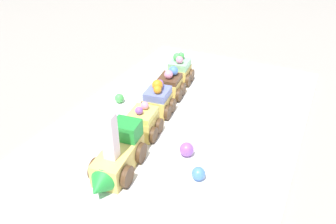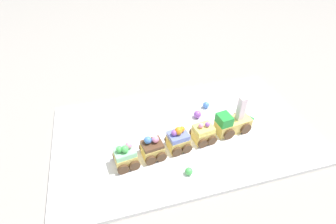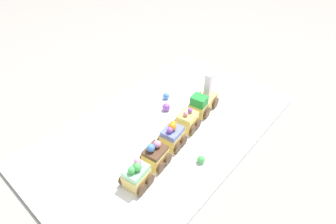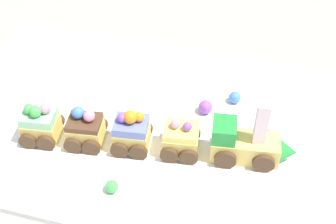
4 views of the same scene
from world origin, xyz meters
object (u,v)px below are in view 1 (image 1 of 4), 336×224
Objects in this scene: cake_car_mint at (179,71)px; cake_car_lemon at (143,123)px; gumball_purple at (187,149)px; cake_train_locomotive at (117,157)px; gumball_green at (119,98)px; cake_car_blueberry at (158,101)px; cake_car_chocolate at (170,86)px; gumball_blue at (198,174)px.

cake_car_lemon is at bearing 0.04° from cake_car_mint.
cake_car_lemon is 0.10m from gumball_purple.
cake_train_locomotive reaches higher than gumball_green.
cake_car_blueberry is 0.15m from cake_car_mint.
cake_car_blueberry is 0.10m from gumball_green.
cake_car_chocolate reaches higher than gumball_green.
cake_car_mint is (-0.34, -0.05, -0.00)m from cake_train_locomotive.
gumball_blue is at bearing 56.90° from cake_car_lemon.
gumball_green is at bearing -97.81° from cake_car_blueberry.
cake_car_lemon reaches higher than gumball_purple.
cake_car_blueberry reaches higher than gumball_blue.
cake_car_blueberry reaches higher than gumball_green.
cake_car_lemon is 2.75× the size of gumball_purple.
cake_car_lemon is 0.93× the size of cake_car_mint.
cake_car_lemon is 0.90× the size of cake_car_blueberry.
cake_car_mint is 2.94× the size of gumball_purple.
cake_car_chocolate is (-0.26, -0.04, -0.00)m from cake_train_locomotive.
cake_car_mint is (-0.07, -0.01, 0.00)m from cake_car_chocolate.
cake_car_chocolate is at bearing 0.39° from cake_car_mint.
cake_car_blueberry is 0.15m from gumball_purple.
cake_car_lemon reaches higher than gumball_green.
gumball_green is (-0.19, -0.12, -0.02)m from cake_train_locomotive.
cake_car_blueberry is at bearing -0.18° from cake_car_chocolate.
cake_car_mint is at bearing -179.96° from cake_car_lemon.
gumball_purple is at bearing 70.66° from cake_car_lemon.
cake_car_chocolate reaches higher than gumball_blue.
cake_train_locomotive is 2.03× the size of cake_car_lemon.
cake_car_chocolate reaches higher than gumball_purple.
cake_car_blueberry is at bearing -134.11° from gumball_blue.
cake_car_chocolate is at bearing 179.93° from cake_train_locomotive.
cake_car_lemon reaches higher than gumball_blue.
cake_car_mint is 3.60× the size of gumball_green.
cake_car_chocolate is 0.12m from gumball_green.
cake_car_chocolate is 2.76× the size of gumball_purple.
cake_car_mint reaches higher than cake_car_lemon.
cake_car_chocolate is (-0.08, -0.01, -0.00)m from cake_car_blueberry.
gumball_blue is at bearing 28.07° from cake_car_chocolate.
cake_train_locomotive is 0.26m from cake_car_chocolate.
cake_train_locomotive reaches higher than cake_car_lemon.
cake_car_blueberry is 0.08m from cake_car_chocolate.
cake_car_lemon is at bearing 53.38° from gumball_green.
cake_car_lemon is at bearing -179.99° from cake_train_locomotive.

